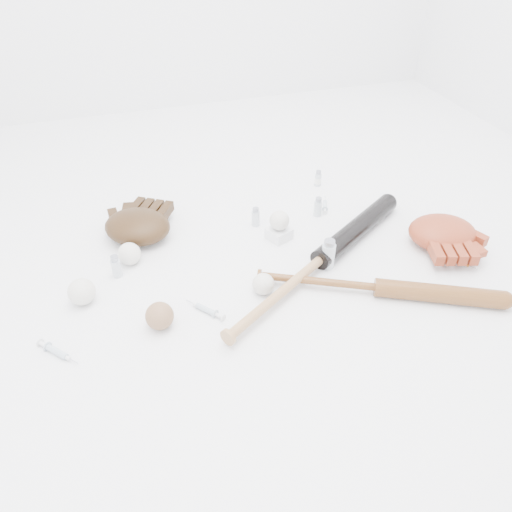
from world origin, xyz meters
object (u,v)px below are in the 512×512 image
object	(u,v)px
bat_dark	(321,259)
bat_wood	(377,287)
glove_dark	(137,226)
pedestal	(279,233)

from	to	relation	value
bat_dark	bat_wood	distance (m)	0.21
glove_dark	bat_wood	bearing A→B (deg)	-6.64
glove_dark	bat_dark	bearing A→B (deg)	-0.79
glove_dark	pedestal	world-z (taller)	glove_dark
bat_dark	bat_wood	size ratio (longest dim) A/B	1.23
bat_wood	pedestal	bearing A→B (deg)	143.21
bat_dark	pedestal	distance (m)	0.21
bat_wood	pedestal	xyz separation A→B (m)	(-0.19, 0.37, -0.01)
bat_wood	bat_dark	bearing A→B (deg)	149.49
bat_dark	pedestal	xyz separation A→B (m)	(-0.07, 0.20, -0.01)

